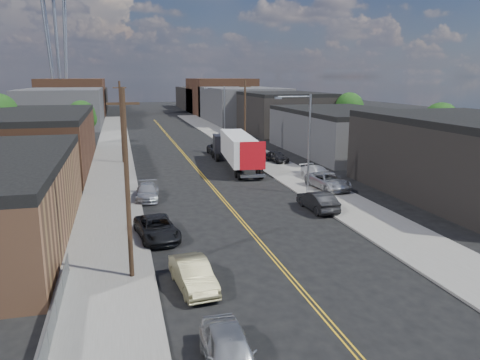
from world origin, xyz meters
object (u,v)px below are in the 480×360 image
car_right_lot_b (318,173)px  car_ahead_truck (218,150)px  semi_truck (235,148)px  car_left_d (147,192)px  car_right_oncoming (318,201)px  car_right_lot_a (328,181)px  car_left_c (157,228)px  car_left_a (229,351)px  car_left_b (193,275)px  car_right_lot_c (277,156)px

car_right_lot_b → car_ahead_truck: bearing=99.2°
car_right_lot_b → car_ahead_truck: car_right_lot_b is taller
semi_truck → car_ahead_truck: bearing=95.7°
car_left_d → car_right_oncoming: size_ratio=0.98×
car_right_lot_a → car_left_d: bearing=170.4°
semi_truck → car_left_c: 25.36m
car_right_oncoming → car_ahead_truck: size_ratio=0.89×
car_left_a → car_right_lot_b: 32.79m
car_right_lot_a → semi_truck: bearing=107.1°
car_left_a → car_right_lot_a: car_right_lot_a is taller
car_right_lot_b → car_ahead_truck: 19.78m
car_left_c → car_ahead_truck: bearing=63.9°
car_left_b → car_left_c: (-1.17, 8.00, -0.02)m
car_right_oncoming → car_right_lot_c: 21.20m
car_left_a → car_left_d: 25.56m
car_right_lot_a → car_ahead_truck: 23.38m
car_left_d → car_right_lot_c: car_right_lot_c is taller
car_left_b → car_ahead_truck: bearing=70.0°
semi_truck → car_right_lot_a: bearing=-60.5°
semi_truck → car_left_a: semi_truck is taller
car_right_lot_c → car_left_b: bearing=-127.1°
car_left_c → car_right_lot_a: car_right_lot_a is taller
car_left_a → car_right_lot_a: bearing=59.1°
car_right_oncoming → car_right_lot_b: car_right_oncoming is taller
car_left_a → car_left_c: size_ratio=0.86×
car_right_lot_b → car_right_lot_c: (-0.74, 10.87, -0.01)m
car_left_d → car_right_lot_c: (16.66, 13.97, 0.15)m
car_right_oncoming → car_ahead_truck: car_right_oncoming is taller
car_ahead_truck → car_right_lot_a: bearing=-75.3°
semi_truck → car_right_lot_a: size_ratio=2.89×
car_left_a → car_right_lot_b: car_right_lot_b is taller
car_right_lot_c → car_ahead_truck: car_right_lot_c is taller
car_left_c → car_left_a: bearing=-92.1°
car_left_d → car_ahead_truck: size_ratio=0.87×
car_left_a → car_left_b: bearing=92.8°
car_right_lot_a → car_right_lot_c: (-0.06, 14.84, -0.08)m
car_right_oncoming → semi_truck: bearing=-85.9°
car_left_c → car_right_lot_b: car_right_lot_b is taller
car_right_lot_a → car_right_lot_c: size_ratio=1.36×
car_left_d → car_right_lot_c: bearing=45.4°
car_right_lot_c → car_left_a: bearing=-122.7°
car_right_oncoming → car_right_lot_b: size_ratio=1.01×
semi_truck → car_right_lot_c: semi_truck is taller
car_left_d → car_right_lot_a: 16.75m
car_right_lot_b → car_left_a: bearing=-129.2°
semi_truck → car_left_a: bearing=-98.3°
car_right_lot_b → car_right_lot_a: bearing=-109.6°
car_right_oncoming → car_right_lot_a: car_right_lot_a is taller
semi_truck → car_right_lot_c: bearing=21.2°
car_left_c → car_left_b: bearing=-89.1°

